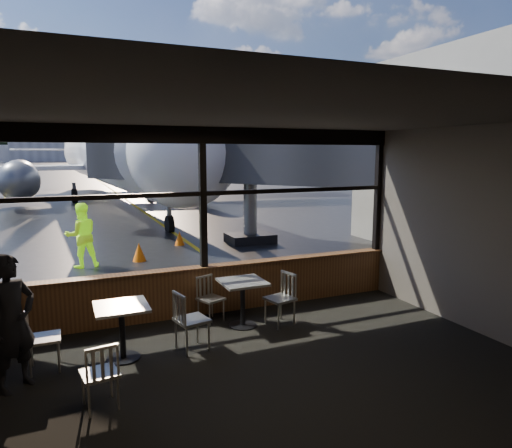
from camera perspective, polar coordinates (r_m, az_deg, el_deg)
ground_plane at (r=128.11m, az=-22.24°, el=6.82°), size 520.00×520.00×0.00m
carpet_floor at (r=6.35m, az=1.93°, el=-19.57°), size 8.00×6.00×0.01m
ceiling at (r=5.61m, az=2.12°, el=13.64°), size 8.00×6.00×0.04m
wall_right at (r=8.24m, az=28.10°, el=-1.16°), size 0.04×6.00×3.50m
wall_back at (r=3.39m, az=24.81°, el=-14.17°), size 8.00×0.04×3.50m
window_sill at (r=8.79m, az=-6.45°, el=-8.30°), size 8.00×0.28×0.90m
window_header at (r=8.40m, az=-6.80°, el=10.95°), size 8.00×0.18×0.30m
mullion_centre at (r=8.44m, az=-6.66°, el=3.13°), size 0.12×0.12×2.60m
mullion_right at (r=10.28m, az=15.01°, el=3.90°), size 0.12×0.12×2.60m
window_transom at (r=8.43m, az=-6.67°, el=3.81°), size 8.00×0.10×0.08m
airliner at (r=29.97m, az=-17.56°, el=13.39°), size 32.60×38.40×11.24m
jet_bridge at (r=14.83m, az=0.67°, el=6.68°), size 9.28×11.34×4.95m
cafe_table_near at (r=8.13m, az=-1.66°, el=-9.93°), size 0.75×0.75×0.83m
cafe_table_mid at (r=7.18m, az=-16.36°, el=-12.88°), size 0.76×0.76×0.83m
chair_near_e at (r=8.19m, az=2.99°, el=-9.38°), size 0.62×0.62×0.94m
chair_near_w at (r=7.24m, az=-8.00°, el=-11.88°), size 0.62×0.62×0.96m
chair_near_n at (r=8.38m, az=-5.67°, el=-9.36°), size 0.60×0.60×0.84m
chair_mid_s at (r=6.00m, az=-18.96°, el=-17.35°), size 0.53×0.53×0.86m
chair_mid_w at (r=7.21m, az=-25.00°, el=-12.90°), size 0.50×0.50×0.93m
passenger at (r=6.71m, az=-28.16°, el=-10.82°), size 0.77×0.75×1.79m
ground_crew at (r=13.01m, az=-20.99°, el=-1.33°), size 0.94×0.79×1.73m
cone_nose at (r=15.42m, az=-9.54°, el=-1.76°), size 0.33×0.33×0.46m
terminal_annex at (r=16.27m, az=26.68°, el=7.80°), size 5.00×7.00×6.00m
hangar_mid at (r=193.08m, az=-22.71°, el=8.74°), size 38.00×15.00×10.00m
hangar_right at (r=196.26m, az=-4.67°, el=9.67°), size 50.00×20.00×12.00m
fuel_tank_b at (r=190.87m, az=-28.72°, el=7.75°), size 8.00×8.00×6.00m
fuel_tank_c at (r=190.21m, az=-25.70°, el=7.96°), size 8.00×8.00×6.00m
treeline at (r=218.09m, az=-22.81°, el=8.93°), size 360.00×3.00×12.00m
cone_extra at (r=13.36m, az=-14.41°, el=-3.40°), size 0.38×0.38×0.53m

